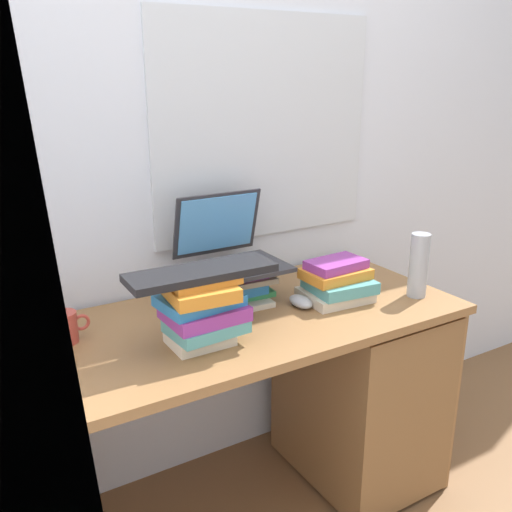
# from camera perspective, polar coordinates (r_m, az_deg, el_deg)

# --- Properties ---
(ground_plane) EXTENTS (6.00, 6.00, 0.00)m
(ground_plane) POSITION_cam_1_polar(r_m,az_deg,el_deg) (2.25, -0.96, -23.94)
(ground_plane) COLOR brown
(wall_back) EXTENTS (6.00, 0.06, 2.60)m
(wall_back) POSITION_cam_1_polar(r_m,az_deg,el_deg) (2.02, -6.48, 12.04)
(wall_back) COLOR silver
(wall_back) RESTS_ON ground
(desk) EXTENTS (1.43, 0.65, 0.76)m
(desk) POSITION_cam_1_polar(r_m,az_deg,el_deg) (2.16, 7.91, -12.54)
(desk) COLOR olive
(desk) RESTS_ON ground
(book_stack_tall) EXTENTS (0.24, 0.19, 0.12)m
(book_stack_tall) POSITION_cam_1_polar(r_m,az_deg,el_deg) (1.92, -1.88, -3.09)
(book_stack_tall) COLOR beige
(book_stack_tall) RESTS_ON desk
(book_stack_keyboard_riser) EXTENTS (0.24, 0.20, 0.21)m
(book_stack_keyboard_riser) POSITION_cam_1_polar(r_m,az_deg,el_deg) (1.62, -5.41, -5.35)
(book_stack_keyboard_riser) COLOR beige
(book_stack_keyboard_riser) RESTS_ON desk
(book_stack_side) EXTENTS (0.24, 0.21, 0.14)m
(book_stack_side) POSITION_cam_1_polar(r_m,az_deg,el_deg) (1.96, 8.11, -2.59)
(book_stack_side) COLOR beige
(book_stack_side) RESTS_ON desk
(laptop) EXTENTS (0.32, 0.30, 0.24)m
(laptop) POSITION_cam_1_polar(r_m,az_deg,el_deg) (1.93, -2.73, 0.72)
(laptop) COLOR #2D2D33
(laptop) RESTS_ON book_stack_tall
(keyboard) EXTENTS (0.42, 0.15, 0.02)m
(keyboard) POSITION_cam_1_polar(r_m,az_deg,el_deg) (1.58, -5.53, -1.66)
(keyboard) COLOR black
(keyboard) RESTS_ON book_stack_keyboard_riser
(computer_mouse) EXTENTS (0.06, 0.10, 0.04)m
(computer_mouse) POSITION_cam_1_polar(r_m,az_deg,el_deg) (1.90, 4.51, -4.58)
(computer_mouse) COLOR #A5A8AD
(computer_mouse) RESTS_ON desk
(mug) EXTENTS (0.11, 0.07, 0.09)m
(mug) POSITION_cam_1_polar(r_m,az_deg,el_deg) (1.74, -18.56, -6.78)
(mug) COLOR #B23F33
(mug) RESTS_ON desk
(water_bottle) EXTENTS (0.07, 0.07, 0.23)m
(water_bottle) POSITION_cam_1_polar(r_m,az_deg,el_deg) (2.03, 15.99, -0.90)
(water_bottle) COLOR #999EA5
(water_bottle) RESTS_ON desk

